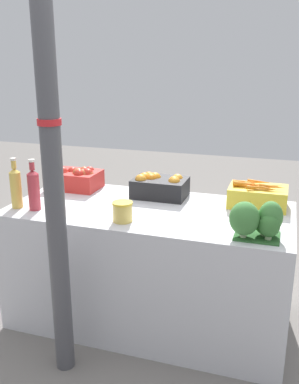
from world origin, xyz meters
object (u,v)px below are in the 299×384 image
apple_crate (76,178)px  broccoli_pile (260,221)px  orange_crate (159,185)px  carrot_crate (258,196)px  support_pole (51,147)px  pickle_jar (123,212)px  juice_bottle_ruby (34,189)px  juice_bottle_golden (16,187)px

apple_crate → broccoli_pile: bearing=-21.5°
orange_crate → carrot_crate: bearing=-0.3°
support_pole → carrot_crate: 1.26m
support_pole → carrot_crate: bearing=41.8°
carrot_crate → pickle_jar: bearing=-144.5°
apple_crate → support_pole: bearing=-69.2°
orange_crate → broccoli_pile: broccoli_pile is taller
juice_bottle_ruby → pickle_jar: 0.56m
orange_crate → juice_bottle_golden: juice_bottle_golden is taller
support_pole → juice_bottle_ruby: support_pole is taller
apple_crate → carrot_crate: bearing=-0.0°
support_pole → juice_bottle_ruby: size_ratio=7.96×
support_pole → orange_crate: bearing=70.7°
orange_crate → pickle_jar: orange_crate is taller
apple_crate → orange_crate: bearing=0.3°
support_pole → juice_bottle_ruby: (-0.34, 0.34, -0.33)m
juice_bottle_golden → pickle_jar: juice_bottle_golden is taller
support_pole → orange_crate: size_ratio=7.09×
juice_bottle_golden → support_pole: bearing=-36.4°
support_pole → carrot_crate: size_ratio=7.09×
apple_crate → orange_crate: (0.58, 0.00, -0.00)m
support_pole → pickle_jar: (0.22, 0.32, -0.40)m
juice_bottle_golden → juice_bottle_ruby: size_ratio=1.00×
juice_bottle_ruby → pickle_jar: (0.56, -0.02, -0.07)m
orange_crate → pickle_jar: (-0.06, -0.48, -0.02)m
support_pole → apple_crate: support_pole is taller
apple_crate → juice_bottle_golden: bearing=-108.4°
carrot_crate → broccoli_pile: 0.49m
juice_bottle_ruby → apple_crate: bearing=85.9°
support_pole → juice_bottle_golden: bearing=143.6°
carrot_crate → pickle_jar: (-0.67, -0.48, -0.01)m
orange_crate → support_pole: bearing=-109.3°
apple_crate → pickle_jar: size_ratio=3.04×
apple_crate → broccoli_pile: broccoli_pile is taller
juice_bottle_golden → orange_crate: bearing=32.3°
apple_crate → carrot_crate: size_ratio=1.00×
support_pole → broccoli_pile: size_ratio=9.48×
support_pole → juice_bottle_ruby: 0.58m
carrot_crate → orange_crate: bearing=179.7°
carrot_crate → broccoli_pile: (0.05, -0.49, 0.02)m
orange_crate → pickle_jar: size_ratio=3.04×
juice_bottle_golden → pickle_jar: bearing=-1.6°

